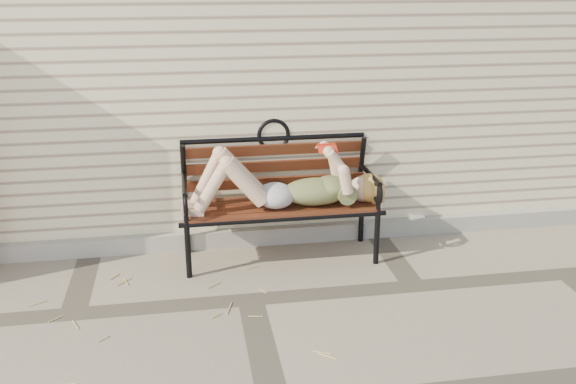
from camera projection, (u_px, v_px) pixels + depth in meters
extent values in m
plane|color=gray|center=(251.00, 299.00, 4.67)|extent=(80.00, 80.00, 0.00)
cube|color=beige|center=(217.00, 43.00, 6.96)|extent=(8.00, 4.00, 3.00)
cube|color=#ADA89C|center=(238.00, 237.00, 5.55)|extent=(8.00, 0.10, 0.15)
cylinder|color=black|center=(188.00, 250.00, 4.93)|extent=(0.04, 0.04, 0.46)
cylinder|color=black|center=(187.00, 228.00, 5.36)|extent=(0.04, 0.04, 0.46)
cylinder|color=black|center=(377.00, 237.00, 5.17)|extent=(0.04, 0.04, 0.46)
cylinder|color=black|center=(361.00, 217.00, 5.59)|extent=(0.04, 0.04, 0.46)
cube|color=#592517|center=(280.00, 206.00, 5.19)|extent=(1.55, 0.50, 0.03)
cylinder|color=black|center=(285.00, 219.00, 4.98)|extent=(1.63, 0.04, 0.04)
cylinder|color=black|center=(276.00, 199.00, 5.41)|extent=(1.63, 0.04, 0.04)
torus|color=black|center=(274.00, 135.00, 5.33)|extent=(0.28, 0.04, 0.28)
ellipsoid|color=#0A3049|center=(316.00, 191.00, 5.16)|extent=(0.55, 0.32, 0.21)
ellipsoid|color=#0A3049|center=(330.00, 186.00, 5.17)|extent=(0.26, 0.31, 0.16)
ellipsoid|color=#B5B4BA|center=(276.00, 195.00, 5.12)|extent=(0.31, 0.35, 0.19)
sphere|color=beige|center=(363.00, 189.00, 5.22)|extent=(0.22, 0.22, 0.22)
ellipsoid|color=#E4B556|center=(369.00, 188.00, 5.23)|extent=(0.25, 0.26, 0.23)
cube|color=red|center=(326.00, 145.00, 5.05)|extent=(0.14, 0.02, 0.02)
cube|color=white|center=(328.00, 149.00, 5.01)|extent=(0.14, 0.09, 0.05)
cube|color=white|center=(325.00, 146.00, 5.09)|extent=(0.14, 0.09, 0.05)
cube|color=red|center=(328.00, 149.00, 5.01)|extent=(0.15, 0.10, 0.05)
cube|color=red|center=(325.00, 146.00, 5.10)|extent=(0.15, 0.10, 0.05)
cylinder|color=#D1BA66|center=(278.00, 334.00, 4.22)|extent=(0.12, 0.07, 0.01)
cylinder|color=#D1BA66|center=(298.00, 345.00, 4.11)|extent=(0.05, 0.14, 0.01)
cylinder|color=#D1BA66|center=(220.00, 346.00, 4.10)|extent=(0.14, 0.02, 0.01)
cylinder|color=#D1BA66|center=(309.00, 274.00, 5.05)|extent=(0.09, 0.09, 0.01)
cylinder|color=#D1BA66|center=(165.00, 318.00, 4.42)|extent=(0.04, 0.10, 0.01)
cylinder|color=#D1BA66|center=(257.00, 339.00, 4.17)|extent=(0.06, 0.11, 0.01)
cylinder|color=#D1BA66|center=(86.00, 341.00, 4.15)|extent=(0.10, 0.06, 0.01)
cylinder|color=#D1BA66|center=(306.00, 278.00, 4.99)|extent=(0.11, 0.01, 0.01)
cylinder|color=#D1BA66|center=(282.00, 342.00, 4.13)|extent=(0.13, 0.02, 0.01)
cylinder|color=#D1BA66|center=(91.00, 325.00, 4.33)|extent=(0.09, 0.11, 0.01)
cylinder|color=#D1BA66|center=(206.00, 299.00, 4.67)|extent=(0.13, 0.06, 0.01)
cylinder|color=#D1BA66|center=(258.00, 382.00, 3.74)|extent=(0.10, 0.02, 0.01)
cylinder|color=#D1BA66|center=(75.00, 292.00, 4.77)|extent=(0.01, 0.13, 0.01)
cylinder|color=#D1BA66|center=(307.00, 287.00, 4.84)|extent=(0.13, 0.04, 0.01)
cylinder|color=#D1BA66|center=(27.00, 342.00, 4.14)|extent=(0.13, 0.06, 0.01)
cylinder|color=#D1BA66|center=(321.00, 367.00, 3.88)|extent=(0.09, 0.12, 0.01)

